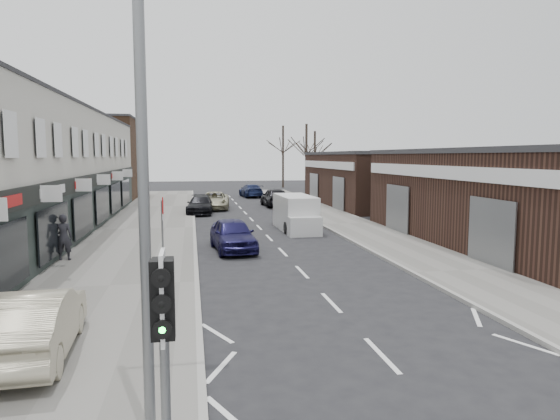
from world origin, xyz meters
name	(u,v)px	position (x,y,z in m)	size (l,w,h in m)	color
ground	(423,399)	(0.00, 0.00, 0.00)	(160.00, 160.00, 0.00)	black
pavement_left	(145,229)	(-6.75, 22.00, 0.06)	(5.50, 64.00, 0.12)	slate
pavement_right	(349,224)	(5.75, 22.00, 0.06)	(3.50, 64.00, 0.12)	slate
shop_terrace_left	(2,172)	(-13.50, 19.50, 3.55)	(8.00, 41.00, 7.10)	beige
brick_block_far	(96,160)	(-13.50, 45.00, 4.00)	(8.00, 10.00, 8.00)	#4A301F
right_unit_near	(531,199)	(12.50, 14.00, 2.25)	(10.00, 18.00, 4.50)	#3A231A
right_unit_far	(380,180)	(12.50, 34.00, 2.25)	(10.00, 16.00, 4.50)	#3A231A
tree_far_a	(306,194)	(9.00, 48.00, 0.00)	(3.60, 3.60, 8.00)	#382D26
tree_far_b	(315,190)	(11.50, 54.00, 0.00)	(3.60, 3.60, 7.50)	#382D26
tree_far_c	(283,188)	(8.50, 60.00, 0.00)	(3.60, 3.60, 8.50)	#382D26
traffic_light	(164,318)	(-4.40, -2.02, 2.41)	(0.28, 0.60, 3.10)	slate
street_lamp	(155,136)	(-4.53, -0.80, 4.62)	(2.23, 0.22, 8.00)	slate
warning_sign	(163,211)	(-5.16, 12.00, 2.20)	(0.12, 0.80, 2.70)	slate
white_van	(296,214)	(2.00, 20.59, 0.96)	(1.95, 5.26, 2.03)	silver
sedan_on_pavement	(33,323)	(-7.38, 2.99, 0.84)	(1.53, 4.38, 1.44)	#ABA389
pedestrian	(63,237)	(-9.20, 13.28, 1.07)	(0.69, 0.45, 1.89)	black
parked_car_left_a	(233,235)	(-2.20, 14.78, 0.74)	(1.76, 4.37, 1.49)	#181644
parked_car_left_b	(200,205)	(-3.40, 29.98, 0.67)	(1.89, 4.64, 1.35)	black
parked_car_left_c	(214,201)	(-2.20, 33.13, 0.71)	(2.34, 5.08, 1.41)	#A9A587
parked_car_right_a	(293,215)	(2.20, 22.30, 0.66)	(1.40, 4.02, 1.33)	white
parked_car_right_b	(275,197)	(3.04, 34.34, 0.81)	(1.92, 4.77, 1.62)	black
parked_car_right_c	(251,191)	(2.20, 44.74, 0.69)	(1.93, 4.76, 1.38)	#141D40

